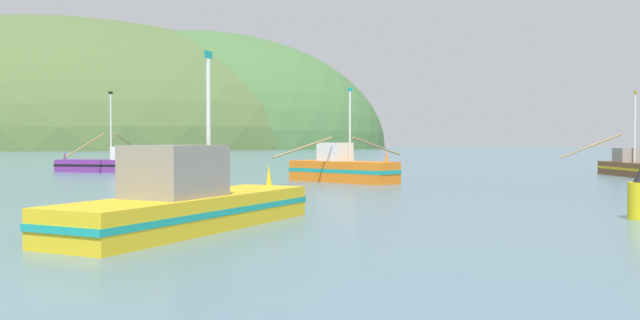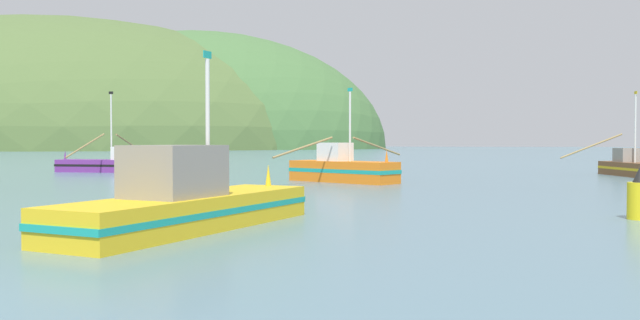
{
  "view_description": "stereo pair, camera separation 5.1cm",
  "coord_description": "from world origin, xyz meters",
  "px_view_note": "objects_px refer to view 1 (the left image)",
  "views": [
    {
      "loc": [
        8.92,
        -6.65,
        2.38
      ],
      "look_at": [
        0.71,
        27.43,
        1.4
      ],
      "focal_mm": 37.74,
      "sensor_mm": 36.0,
      "label": 1
    },
    {
      "loc": [
        8.97,
        -6.64,
        2.38
      ],
      "look_at": [
        0.71,
        27.43,
        1.4
      ],
      "focal_mm": 37.74,
      "sensor_mm": 36.0,
      "label": 2
    }
  ],
  "objects_px": {
    "channel_buoy": "(640,197)",
    "fishing_boat_orange": "(342,169)",
    "fishing_boat_purple": "(112,164)",
    "fishing_boat_brown": "(633,167)",
    "fishing_boat_yellow": "(188,203)"
  },
  "relations": [
    {
      "from": "fishing_boat_orange",
      "to": "fishing_boat_yellow",
      "type": "height_order",
      "value": "fishing_boat_orange"
    },
    {
      "from": "channel_buoy",
      "to": "fishing_boat_orange",
      "type": "bearing_deg",
      "value": 127.82
    },
    {
      "from": "channel_buoy",
      "to": "fishing_boat_brown",
      "type": "bearing_deg",
      "value": 78.97
    },
    {
      "from": "fishing_boat_yellow",
      "to": "channel_buoy",
      "type": "height_order",
      "value": "fishing_boat_yellow"
    },
    {
      "from": "fishing_boat_orange",
      "to": "channel_buoy",
      "type": "distance_m",
      "value": 20.6
    },
    {
      "from": "fishing_boat_yellow",
      "to": "fishing_boat_purple",
      "type": "xyz_separation_m",
      "value": [
        -19.95,
        29.74,
        -0.06
      ]
    },
    {
      "from": "fishing_boat_brown",
      "to": "fishing_boat_yellow",
      "type": "bearing_deg",
      "value": -42.92
    },
    {
      "from": "fishing_boat_yellow",
      "to": "fishing_boat_brown",
      "type": "bearing_deg",
      "value": -16.06
    },
    {
      "from": "fishing_boat_brown",
      "to": "channel_buoy",
      "type": "distance_m",
      "value": 27.65
    },
    {
      "from": "fishing_boat_purple",
      "to": "fishing_boat_brown",
      "type": "xyz_separation_m",
      "value": [
        37.6,
        2.84,
        -0.03
      ]
    },
    {
      "from": "fishing_boat_brown",
      "to": "fishing_boat_purple",
      "type": "bearing_deg",
      "value": -100.15
    },
    {
      "from": "fishing_boat_yellow",
      "to": "fishing_boat_purple",
      "type": "height_order",
      "value": "fishing_boat_purple"
    },
    {
      "from": "fishing_boat_purple",
      "to": "fishing_boat_brown",
      "type": "bearing_deg",
      "value": -176.98
    },
    {
      "from": "fishing_boat_orange",
      "to": "fishing_boat_purple",
      "type": "distance_m",
      "value": 21.24
    },
    {
      "from": "fishing_boat_yellow",
      "to": "fishing_boat_purple",
      "type": "bearing_deg",
      "value": 46.24
    }
  ]
}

